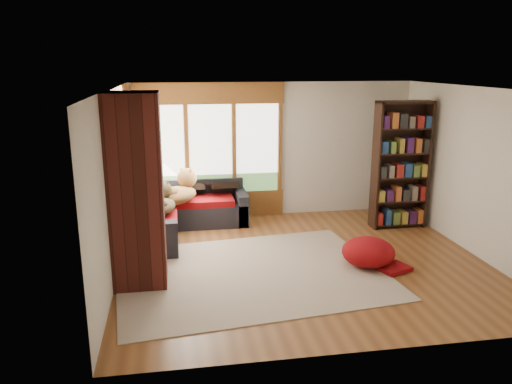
{
  "coord_description": "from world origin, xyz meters",
  "views": [
    {
      "loc": [
        -1.87,
        -6.92,
        2.97
      ],
      "look_at": [
        -0.62,
        0.68,
        0.95
      ],
      "focal_mm": 35.0,
      "sensor_mm": 36.0,
      "label": 1
    }
  ],
  "objects_px": {
    "pouf": "(368,251)",
    "dog_tan": "(179,188)",
    "area_rug": "(251,273)",
    "dog_brindle": "(161,200)",
    "bookshelf": "(401,165)",
    "sectional_sofa": "(173,216)",
    "brick_chimney": "(136,191)"
  },
  "relations": [
    {
      "from": "brick_chimney",
      "to": "dog_tan",
      "type": "distance_m",
      "value": 2.25
    },
    {
      "from": "area_rug",
      "to": "dog_brindle",
      "type": "height_order",
      "value": "dog_brindle"
    },
    {
      "from": "brick_chimney",
      "to": "area_rug",
      "type": "height_order",
      "value": "brick_chimney"
    },
    {
      "from": "sectional_sofa",
      "to": "dog_brindle",
      "type": "distance_m",
      "value": 0.7
    },
    {
      "from": "brick_chimney",
      "to": "area_rug",
      "type": "xyz_separation_m",
      "value": [
        1.54,
        0.03,
        -1.29
      ]
    },
    {
      "from": "sectional_sofa",
      "to": "bookshelf",
      "type": "relative_size",
      "value": 0.95
    },
    {
      "from": "dog_tan",
      "to": "brick_chimney",
      "type": "bearing_deg",
      "value": -155.4
    },
    {
      "from": "pouf",
      "to": "dog_tan",
      "type": "xyz_separation_m",
      "value": [
        -2.75,
        2.07,
        0.57
      ]
    },
    {
      "from": "dog_brindle",
      "to": "brick_chimney",
      "type": "bearing_deg",
      "value": 179.47
    },
    {
      "from": "sectional_sofa",
      "to": "dog_tan",
      "type": "bearing_deg",
      "value": 28.86
    },
    {
      "from": "bookshelf",
      "to": "pouf",
      "type": "distance_m",
      "value": 2.27
    },
    {
      "from": "area_rug",
      "to": "bookshelf",
      "type": "distance_m",
      "value": 3.62
    },
    {
      "from": "sectional_sofa",
      "to": "dog_brindle",
      "type": "relative_size",
      "value": 2.64
    },
    {
      "from": "bookshelf",
      "to": "dog_brindle",
      "type": "distance_m",
      "value": 4.29
    },
    {
      "from": "dog_brindle",
      "to": "pouf",
      "type": "bearing_deg",
      "value": -106.81
    },
    {
      "from": "pouf",
      "to": "dog_brindle",
      "type": "xyz_separation_m",
      "value": [
        -3.05,
        1.5,
        0.52
      ]
    },
    {
      "from": "brick_chimney",
      "to": "bookshelf",
      "type": "bearing_deg",
      "value": 20.61
    },
    {
      "from": "bookshelf",
      "to": "sectional_sofa",
      "type": "bearing_deg",
      "value": 175.25
    },
    {
      "from": "bookshelf",
      "to": "dog_brindle",
      "type": "xyz_separation_m",
      "value": [
        -4.27,
        -0.17,
        -0.4
      ]
    },
    {
      "from": "sectional_sofa",
      "to": "pouf",
      "type": "relative_size",
      "value": 2.78
    },
    {
      "from": "sectional_sofa",
      "to": "dog_brindle",
      "type": "height_order",
      "value": "dog_brindle"
    },
    {
      "from": "pouf",
      "to": "bookshelf",
      "type": "bearing_deg",
      "value": 53.79
    },
    {
      "from": "brick_chimney",
      "to": "dog_tan",
      "type": "relative_size",
      "value": 2.52
    },
    {
      "from": "sectional_sofa",
      "to": "bookshelf",
      "type": "xyz_separation_m",
      "value": [
        4.09,
        -0.34,
        0.85
      ]
    },
    {
      "from": "sectional_sofa",
      "to": "pouf",
      "type": "height_order",
      "value": "sectional_sofa"
    },
    {
      "from": "pouf",
      "to": "area_rug",
      "type": "bearing_deg",
      "value": -179.78
    },
    {
      "from": "bookshelf",
      "to": "dog_tan",
      "type": "bearing_deg",
      "value": 174.15
    },
    {
      "from": "sectional_sofa",
      "to": "dog_tan",
      "type": "distance_m",
      "value": 0.51
    },
    {
      "from": "dog_brindle",
      "to": "dog_tan",
      "type": "bearing_deg",
      "value": -18.24
    },
    {
      "from": "area_rug",
      "to": "dog_tan",
      "type": "xyz_separation_m",
      "value": [
        -0.97,
        2.08,
        0.79
      ]
    },
    {
      "from": "brick_chimney",
      "to": "pouf",
      "type": "height_order",
      "value": "brick_chimney"
    },
    {
      "from": "dog_tan",
      "to": "dog_brindle",
      "type": "distance_m",
      "value": 0.65
    }
  ]
}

